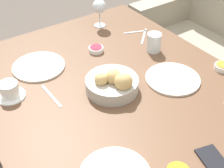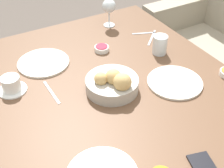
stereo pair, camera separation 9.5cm
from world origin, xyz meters
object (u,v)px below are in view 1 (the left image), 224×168
at_px(water_tumbler, 154,43).
at_px(wine_glass, 99,7).
at_px(spoon_coffee, 135,32).
at_px(bread_basket, 113,83).
at_px(fork_silver, 144,36).
at_px(jam_bowl_berry, 96,49).
at_px(plate_far_center, 173,79).
at_px(cell_phone, 216,164).
at_px(jam_bowl_honey, 222,67).
at_px(coffee_cup, 9,91).
at_px(knife_silver, 51,96).
at_px(plate_near_left, 39,66).

distance_m(water_tumbler, wine_glass, 0.39).
relative_size(water_tumbler, spoon_coffee, 0.78).
distance_m(bread_basket, water_tumbler, 0.38).
distance_m(water_tumbler, fork_silver, 0.16).
height_order(water_tumbler, jam_bowl_berry, water_tumbler).
height_order(plate_far_center, cell_phone, plate_far_center).
bearing_deg(water_tumbler, cell_phone, -24.09).
bearing_deg(jam_bowl_honey, bread_basket, -107.71).
xyz_separation_m(wine_glass, coffee_cup, (0.31, -0.64, -0.08)).
height_order(bread_basket, spoon_coffee, bread_basket).
bearing_deg(cell_phone, knife_silver, -155.25).
xyz_separation_m(bread_basket, cell_phone, (0.51, 0.06, -0.04)).
relative_size(coffee_cup, jam_bowl_berry, 1.68).
bearing_deg(spoon_coffee, bread_basket, -48.57).
distance_m(jam_bowl_berry, fork_silver, 0.30).
distance_m(bread_basket, jam_bowl_berry, 0.32).
height_order(plate_near_left, water_tumbler, water_tumbler).
height_order(wine_glass, jam_bowl_berry, wine_glass).
bearing_deg(bread_basket, cell_phone, 6.41).
relative_size(plate_near_left, fork_silver, 1.87).
relative_size(jam_bowl_honey, spoon_coffee, 0.60).
bearing_deg(plate_far_center, cell_phone, -26.00).
bearing_deg(spoon_coffee, wine_glass, -145.80).
height_order(bread_basket, wine_glass, wine_glass).
xyz_separation_m(plate_near_left, coffee_cup, (0.13, -0.18, 0.03)).
xyz_separation_m(bread_basket, jam_bowl_berry, (-0.30, 0.11, -0.03)).
bearing_deg(wine_glass, cell_phone, -11.88).
relative_size(bread_basket, coffee_cup, 1.83).
distance_m(coffee_cup, fork_silver, 0.78).
xyz_separation_m(water_tumbler, wine_glass, (-0.38, -0.07, 0.06)).
xyz_separation_m(plate_far_center, wine_glass, (-0.61, 0.01, 0.11)).
relative_size(bread_basket, knife_silver, 1.34).
xyz_separation_m(knife_silver, spoon_coffee, (-0.23, 0.62, 0.00)).
bearing_deg(cell_phone, jam_bowl_berry, 176.35).
distance_m(jam_bowl_honey, spoon_coffee, 0.52).
xyz_separation_m(plate_near_left, plate_far_center, (0.43, 0.45, 0.00)).
relative_size(plate_near_left, knife_silver, 1.45).
bearing_deg(fork_silver, plate_far_center, -20.86).
height_order(wine_glass, jam_bowl_honey, wine_glass).
bearing_deg(spoon_coffee, fork_silver, 10.19).
xyz_separation_m(bread_basket, knife_silver, (-0.12, -0.23, -0.04)).
bearing_deg(fork_silver, plate_near_left, -95.36).
height_order(water_tumbler, knife_silver, water_tumbler).
xyz_separation_m(bread_basket, plate_far_center, (0.09, 0.26, -0.03)).
bearing_deg(wine_glass, plate_far_center, -1.13).
bearing_deg(plate_near_left, coffee_cup, -55.09).
distance_m(water_tumbler, jam_bowl_honey, 0.34).
relative_size(plate_far_center, knife_silver, 1.44).
relative_size(jam_bowl_berry, cell_phone, 0.44).
xyz_separation_m(coffee_cup, jam_bowl_honey, (0.37, 0.87, -0.02)).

